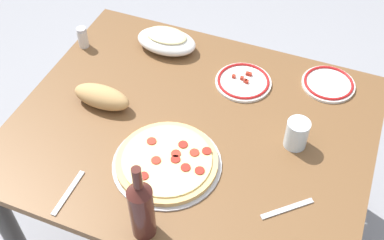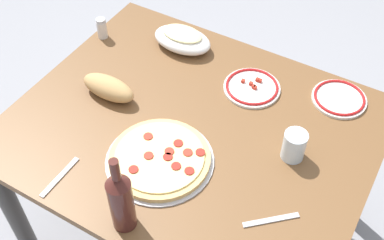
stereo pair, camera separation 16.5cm
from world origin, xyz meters
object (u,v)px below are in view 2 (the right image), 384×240
object	(u,v)px
baked_pasta_dish	(182,39)
side_plate_near	(252,87)
side_plate_far	(339,98)
spice_shaker	(102,28)
water_glass	(294,146)
bread_loaf	(108,88)
dining_table	(192,146)
pepperoni_pizza	(160,158)
wine_bottle	(121,200)

from	to	relation	value
baked_pasta_dish	side_plate_near	world-z (taller)	baked_pasta_dish
baked_pasta_dish	side_plate_far	bearing A→B (deg)	2.30
side_plate_near	side_plate_far	bearing A→B (deg)	19.78
side_plate_near	spice_shaker	size ratio (longest dim) A/B	2.39
water_glass	side_plate_near	size ratio (longest dim) A/B	0.50
baked_pasta_dish	bread_loaf	bearing A→B (deg)	-102.75
dining_table	baked_pasta_dish	world-z (taller)	baked_pasta_dish
pepperoni_pizza	side_plate_far	distance (m)	0.69
side_plate_near	bread_loaf	distance (m)	0.52
spice_shaker	dining_table	bearing A→B (deg)	-23.14
wine_bottle	water_glass	world-z (taller)	wine_bottle
baked_pasta_dish	wine_bottle	world-z (taller)	wine_bottle
dining_table	pepperoni_pizza	distance (m)	0.22
dining_table	baked_pasta_dish	bearing A→B (deg)	125.34
wine_bottle	baked_pasta_dish	bearing A→B (deg)	109.19
pepperoni_pizza	baked_pasta_dish	xyz separation A→B (m)	(-0.23, 0.53, 0.03)
water_glass	bread_loaf	xyz separation A→B (m)	(-0.67, -0.07, -0.01)
side_plate_far	spice_shaker	size ratio (longest dim) A/B	2.24
wine_bottle	spice_shaker	distance (m)	0.88
baked_pasta_dish	spice_shaker	world-z (taller)	spice_shaker
baked_pasta_dish	wine_bottle	size ratio (longest dim) A/B	0.82
side_plate_far	bread_loaf	world-z (taller)	bread_loaf
side_plate_far	water_glass	bearing A→B (deg)	-98.53
baked_pasta_dish	bread_loaf	size ratio (longest dim) A/B	1.14
side_plate_far	bread_loaf	xyz separation A→B (m)	(-0.72, -0.40, 0.03)
side_plate_near	pepperoni_pizza	bearing A→B (deg)	-103.81
pepperoni_pizza	bread_loaf	xyz separation A→B (m)	(-0.32, 0.16, 0.03)
dining_table	spice_shaker	bearing A→B (deg)	156.86
water_glass	bread_loaf	bearing A→B (deg)	-173.68
dining_table	water_glass	distance (m)	0.38
wine_bottle	bread_loaf	size ratio (longest dim) A/B	1.38
pepperoni_pizza	spice_shaker	bearing A→B (deg)	142.37
dining_table	pepperoni_pizza	size ratio (longest dim) A/B	3.46
pepperoni_pizza	water_glass	distance (m)	0.43
pepperoni_pizza	baked_pasta_dish	bearing A→B (deg)	113.80
baked_pasta_dish	dining_table	bearing A→B (deg)	-54.66
spice_shaker	baked_pasta_dish	bearing A→B (deg)	19.10
dining_table	side_plate_far	world-z (taller)	side_plate_far
pepperoni_pizza	water_glass	bearing A→B (deg)	33.19
pepperoni_pizza	baked_pasta_dish	size ratio (longest dim) A/B	1.46
water_glass	side_plate_far	distance (m)	0.33
pepperoni_pizza	side_plate_near	xyz separation A→B (m)	(0.11, 0.45, -0.01)
pepperoni_pizza	spice_shaker	world-z (taller)	spice_shaker
side_plate_far	bread_loaf	bearing A→B (deg)	-151.22
dining_table	side_plate_near	xyz separation A→B (m)	(0.10, 0.27, 0.12)
water_glass	baked_pasta_dish	bearing A→B (deg)	153.34
bread_loaf	baked_pasta_dish	bearing A→B (deg)	77.25
pepperoni_pizza	bread_loaf	world-z (taller)	bread_loaf
bread_loaf	spice_shaker	size ratio (longest dim) A/B	2.42
pepperoni_pizza	side_plate_far	bearing A→B (deg)	53.90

